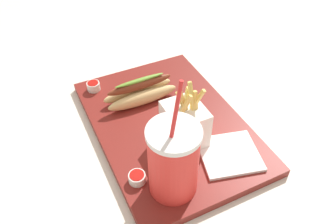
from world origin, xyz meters
name	(u,v)px	position (x,y,z in m)	size (l,w,h in m)	color
ground_plane	(168,131)	(0.00, 0.00, -0.01)	(2.40, 2.40, 0.02)	silver
food_tray	(168,125)	(0.00, 0.00, 0.01)	(0.47, 0.32, 0.02)	maroon
soda_cup	(173,160)	(0.16, -0.07, 0.10)	(0.10, 0.10, 0.25)	red
fries_basket	(185,124)	(0.07, 0.01, 0.07)	(0.09, 0.08, 0.15)	white
hot_dog_1	(140,92)	(-0.10, -0.03, 0.04)	(0.06, 0.18, 0.06)	#DBB775
ketchup_cup_1	(93,86)	(-0.19, -0.12, 0.03)	(0.03, 0.03, 0.02)	white
ketchup_cup_2	(137,177)	(0.12, -0.13, 0.03)	(0.03, 0.03, 0.02)	white
napkin_stack	(229,154)	(0.15, 0.07, 0.02)	(0.11, 0.12, 0.01)	white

